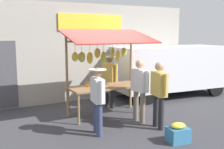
{
  "coord_description": "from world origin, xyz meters",
  "views": [
    {
      "loc": [
        3.58,
        6.9,
        2.4
      ],
      "look_at": [
        0.0,
        0.3,
        1.25
      ],
      "focal_mm": 44.12,
      "sensor_mm": 36.0,
      "label": 1
    }
  ],
  "objects_px": {
    "market_stall": "(105,62)",
    "shopper_in_striped_shirt": "(139,86)",
    "vendor_with_sunhat": "(110,77)",
    "parked_van": "(167,67)",
    "produce_crate_near": "(178,133)",
    "shopper_with_shopping_bag": "(98,96)",
    "shopper_with_ponytail": "(159,90)"
  },
  "relations": [
    {
      "from": "market_stall",
      "to": "shopper_in_striped_shirt",
      "type": "distance_m",
      "value": 1.26
    },
    {
      "from": "market_stall",
      "to": "shopper_in_striped_shirt",
      "type": "relative_size",
      "value": 1.48
    },
    {
      "from": "vendor_with_sunhat",
      "to": "parked_van",
      "type": "relative_size",
      "value": 0.37
    },
    {
      "from": "market_stall",
      "to": "parked_van",
      "type": "bearing_deg",
      "value": -160.9
    },
    {
      "from": "shopper_in_striped_shirt",
      "to": "parked_van",
      "type": "relative_size",
      "value": 0.37
    },
    {
      "from": "vendor_with_sunhat",
      "to": "parked_van",
      "type": "height_order",
      "value": "parked_van"
    },
    {
      "from": "shopper_in_striped_shirt",
      "to": "produce_crate_near",
      "type": "bearing_deg",
      "value": 173.66
    },
    {
      "from": "shopper_with_shopping_bag",
      "to": "produce_crate_near",
      "type": "height_order",
      "value": "shopper_with_shopping_bag"
    },
    {
      "from": "shopper_with_shopping_bag",
      "to": "parked_van",
      "type": "bearing_deg",
      "value": -50.15
    },
    {
      "from": "shopper_with_shopping_bag",
      "to": "parked_van",
      "type": "xyz_separation_m",
      "value": [
        -4.08,
        -2.45,
        0.18
      ]
    },
    {
      "from": "shopper_with_ponytail",
      "to": "parked_van",
      "type": "bearing_deg",
      "value": -33.21
    },
    {
      "from": "shopper_with_ponytail",
      "to": "vendor_with_sunhat",
      "type": "bearing_deg",
      "value": 13.43
    },
    {
      "from": "shopper_with_ponytail",
      "to": "produce_crate_near",
      "type": "xyz_separation_m",
      "value": [
        0.18,
        0.93,
        -0.79
      ]
    },
    {
      "from": "produce_crate_near",
      "to": "parked_van",
      "type": "bearing_deg",
      "value": -126.4
    },
    {
      "from": "market_stall",
      "to": "vendor_with_sunhat",
      "type": "bearing_deg",
      "value": -127.05
    },
    {
      "from": "vendor_with_sunhat",
      "to": "shopper_with_ponytail",
      "type": "relative_size",
      "value": 0.99
    },
    {
      "from": "shopper_in_striped_shirt",
      "to": "parked_van",
      "type": "bearing_deg",
      "value": -56.71
    },
    {
      "from": "vendor_with_sunhat",
      "to": "shopper_with_shopping_bag",
      "type": "relative_size",
      "value": 1.05
    },
    {
      "from": "market_stall",
      "to": "vendor_with_sunhat",
      "type": "distance_m",
      "value": 1.01
    },
    {
      "from": "market_stall",
      "to": "produce_crate_near",
      "type": "distance_m",
      "value": 2.96
    },
    {
      "from": "market_stall",
      "to": "shopper_with_ponytail",
      "type": "relative_size",
      "value": 1.48
    },
    {
      "from": "shopper_in_striped_shirt",
      "to": "produce_crate_near",
      "type": "height_order",
      "value": "shopper_in_striped_shirt"
    },
    {
      "from": "vendor_with_sunhat",
      "to": "shopper_with_ponytail",
      "type": "height_order",
      "value": "shopper_with_ponytail"
    },
    {
      "from": "vendor_with_sunhat",
      "to": "shopper_with_ponytail",
      "type": "distance_m",
      "value": 2.32
    },
    {
      "from": "shopper_with_ponytail",
      "to": "produce_crate_near",
      "type": "distance_m",
      "value": 1.23
    },
    {
      "from": "shopper_in_striped_shirt",
      "to": "shopper_with_shopping_bag",
      "type": "bearing_deg",
      "value": 98.92
    },
    {
      "from": "vendor_with_sunhat",
      "to": "shopper_in_striped_shirt",
      "type": "bearing_deg",
      "value": -13.27
    },
    {
      "from": "vendor_with_sunhat",
      "to": "parked_van",
      "type": "bearing_deg",
      "value": 85.23
    },
    {
      "from": "shopper_with_shopping_bag",
      "to": "shopper_with_ponytail",
      "type": "bearing_deg",
      "value": -92.57
    },
    {
      "from": "shopper_with_shopping_bag",
      "to": "shopper_in_striped_shirt",
      "type": "xyz_separation_m",
      "value": [
        -1.4,
        -0.34,
        0.05
      ]
    },
    {
      "from": "vendor_with_sunhat",
      "to": "shopper_with_shopping_bag",
      "type": "height_order",
      "value": "vendor_with_sunhat"
    },
    {
      "from": "shopper_in_striped_shirt",
      "to": "produce_crate_near",
      "type": "xyz_separation_m",
      "value": [
        0.04,
        1.59,
        -0.79
      ]
    }
  ]
}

